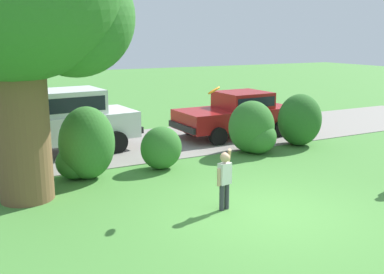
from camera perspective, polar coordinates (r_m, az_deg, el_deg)
ground_plane at (r=9.35m, az=9.17°, el=-9.48°), size 80.00×80.00×0.00m
driveway_strip at (r=14.95m, az=-6.28°, el=-0.93°), size 28.00×4.40×0.02m
oak_tree_large at (r=10.19m, az=-21.00°, el=15.82°), size 4.76×4.47×6.35m
shrub_near_tree at (r=11.47m, az=-22.18°, el=-2.04°), size 0.97×0.85×1.55m
shrub_centre_left at (r=11.48m, az=-13.36°, el=-1.20°), size 1.45×1.23×1.82m
shrub_centre at (r=12.07m, az=-3.89°, el=-1.38°), size 1.13×0.91×1.15m
shrub_centre_right at (r=13.82m, az=7.74°, el=0.88°), size 1.44×1.39×1.59m
shrub_far_end at (r=15.05m, az=13.40°, el=2.12°), size 1.45×1.33×1.68m
parked_sedan at (r=16.16m, az=5.74°, el=3.13°), size 4.44×2.18×1.56m
parked_suv at (r=14.18m, az=-16.28°, el=2.30°), size 4.82×2.36×1.92m
child_thrower at (r=9.22m, az=4.12°, el=-4.92°), size 0.43×0.32×1.29m
frisbee at (r=9.50m, az=2.78°, el=5.87°), size 0.31×0.26×0.24m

